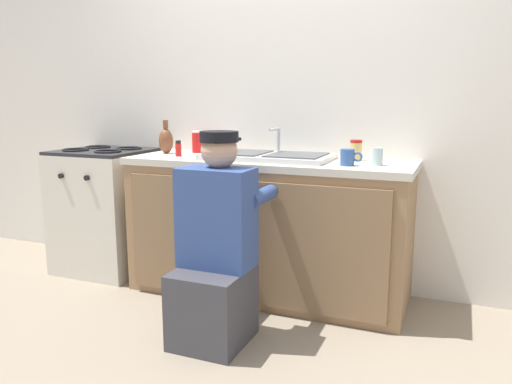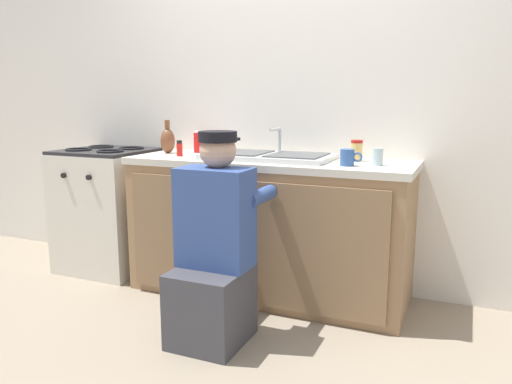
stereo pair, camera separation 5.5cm
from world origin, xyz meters
name	(u,v)px [view 1 (the left image)]	position (x,y,z in m)	size (l,w,h in m)	color
ground_plane	(250,310)	(0.00, 0.00, 0.00)	(12.00, 12.00, 0.00)	gray
back_wall	(287,101)	(0.00, 0.65, 1.25)	(6.00, 0.10, 2.50)	silver
counter_cabinet	(267,231)	(0.00, 0.29, 0.42)	(1.78, 0.62, 0.85)	#997551
countertop	(268,162)	(0.00, 0.30, 0.87)	(1.82, 0.62, 0.04)	beige
sink_double_basin	(268,156)	(0.00, 0.30, 0.91)	(0.80, 0.44, 0.19)	silver
stove_range	(106,210)	(-1.29, 0.30, 0.45)	(0.63, 0.62, 0.92)	silver
plumber_person	(215,256)	(-0.02, -0.40, 0.46)	(0.42, 0.61, 1.10)	#3F3F47
soda_cup_red	(198,142)	(-0.60, 0.47, 0.97)	(0.08, 0.08, 0.15)	red
condiment_jar	(356,150)	(0.53, 0.42, 0.96)	(0.07, 0.07, 0.13)	#DBB760
spice_bottle_red	(178,149)	(-0.60, 0.21, 0.94)	(0.04, 0.04, 0.10)	red
coffee_mug	(348,157)	(0.54, 0.17, 0.94)	(0.13, 0.08, 0.09)	#335699
water_glass	(378,157)	(0.69, 0.25, 0.94)	(0.06, 0.06, 0.10)	#ADC6CC
vase_decorative	(166,140)	(-0.78, 0.34, 0.98)	(0.10, 0.10, 0.23)	brown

